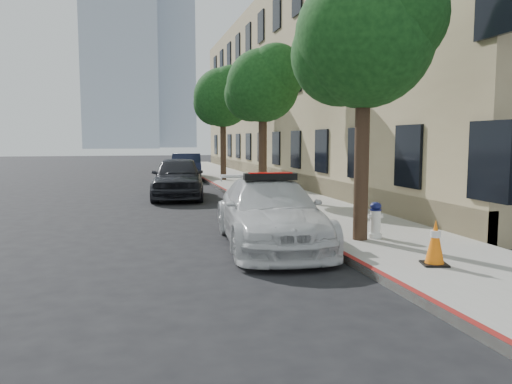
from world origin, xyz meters
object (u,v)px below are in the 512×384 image
object	(u,v)px
police_car	(270,213)
traffic_cone	(435,242)
parked_car_mid	(178,177)
parked_car_far	(186,167)
fire_hydrant	(375,220)

from	to	relation	value
police_car	traffic_cone	size ratio (longest dim) A/B	6.47
parked_car_mid	traffic_cone	size ratio (longest dim) A/B	6.08
parked_car_mid	parked_car_far	xyz separation A→B (m)	(1.20, 8.27, -0.07)
police_car	fire_hydrant	distance (m)	2.25
parked_car_far	fire_hydrant	size ratio (longest dim) A/B	5.80
police_car	traffic_cone	bearing A→B (deg)	-48.86
fire_hydrant	police_car	bearing A→B (deg)	178.05
fire_hydrant	traffic_cone	distance (m)	2.37
parked_car_far	traffic_cone	bearing A→B (deg)	-78.38
parked_car_mid	fire_hydrant	size ratio (longest dim) A/B	6.13
police_car	parked_car_far	xyz separation A→B (m)	(0.10, 17.39, 0.02)
police_car	fire_hydrant	xyz separation A→B (m)	(2.20, -0.44, -0.18)
fire_hydrant	traffic_cone	bearing A→B (deg)	-84.03
parked_car_far	fire_hydrant	bearing A→B (deg)	-77.21
parked_car_mid	police_car	bearing A→B (deg)	-76.16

